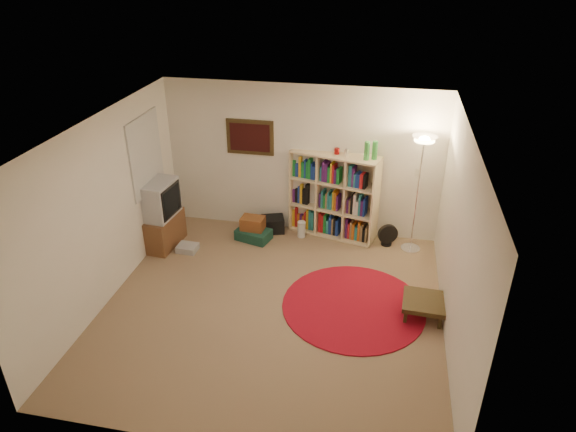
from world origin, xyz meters
name	(u,v)px	position (x,y,z in m)	size (l,w,h in m)	color
room	(267,224)	(-0.05, 0.05, 1.26)	(4.54, 4.54, 2.54)	#8C6F52
bookshelf	(333,196)	(0.53, 2.18, 0.70)	(1.50, 0.76, 1.73)	beige
floor_lamp	(422,157)	(1.86, 1.89, 1.59)	(0.39, 0.39, 1.91)	white
floor_fan	(388,235)	(1.48, 1.96, 0.19)	(0.33, 0.22, 0.37)	black
tv_stand	(158,215)	(-2.14, 1.27, 0.54)	(0.61, 0.82, 1.12)	brown
dvd_box	(187,248)	(-1.66, 1.15, 0.05)	(0.32, 0.27, 0.10)	#B9BABE
suitcase	(254,235)	(-0.71, 1.72, 0.09)	(0.62, 0.49, 0.18)	#153B2F
wicker_basket	(253,223)	(-0.72, 1.75, 0.28)	(0.39, 0.29, 0.21)	brown
duffel_bag	(273,224)	(-0.45, 2.05, 0.13)	(0.45, 0.41, 0.26)	black
paper_towel	(301,229)	(0.06, 1.96, 0.14)	(0.14, 0.14, 0.28)	silver
red_rug	(353,306)	(1.08, 0.23, 0.01)	(1.94, 1.94, 0.02)	maroon
side_table	(424,302)	(1.99, 0.22, 0.21)	(0.57, 0.57, 0.25)	#322411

